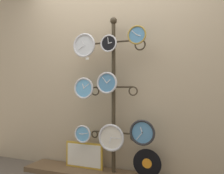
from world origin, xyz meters
The scene contains 13 objects.
shop_wall centered at (0.00, 0.57, 1.40)m, with size 4.40×0.04×2.80m.
display_stand centered at (0.00, 0.41, 0.75)m, with size 0.77×0.35×1.87m.
clock_top_left centered at (-0.34, 0.31, 1.54)m, with size 0.29×0.04×0.29m.
clock_top_center centered at (-0.02, 0.31, 1.54)m, with size 0.20×0.04×0.20m.
clock_top_right centered at (0.31, 0.31, 1.60)m, with size 0.21×0.04×0.21m.
clock_middle_left centered at (-0.35, 0.33, 1.03)m, with size 0.26×0.04×0.26m.
clock_middle_center centered at (-0.04, 0.31, 1.09)m, with size 0.25×0.04×0.25m.
clock_bottom_left centered at (-0.35, 0.31, 0.49)m, with size 0.21×0.04×0.21m.
clock_bottom_center centered at (0.01, 0.31, 0.48)m, with size 0.31×0.04×0.31m.
clock_bottom_right centered at (0.37, 0.31, 0.56)m, with size 0.27×0.04×0.27m.
vinyl_record centered at (0.40, 0.38, 0.21)m, with size 0.31×0.01×0.31m.
picture_frame centered at (-0.38, 0.40, 0.22)m, with size 0.49×0.02×0.31m.
price_tag_upper centered at (-0.30, 0.31, 1.38)m, with size 0.04×0.00×0.03m.
Camera 1 is at (0.90, -1.97, 0.98)m, focal length 35.00 mm.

